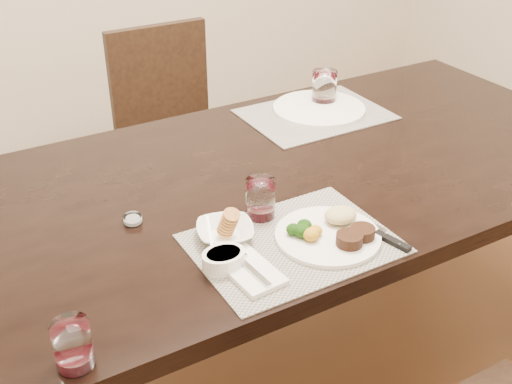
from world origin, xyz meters
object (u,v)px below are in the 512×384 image
wine_glass_near (260,200)px  chair_far (172,127)px  far_plate (319,109)px  dinner_plate (333,232)px  cracker_bowl (225,231)px  steak_knife (385,236)px

wine_glass_near → chair_far: bearing=78.4°
far_plate → chair_far: bearing=113.4°
dinner_plate → far_plate: dinner_plate is taller
wine_glass_near → far_plate: size_ratio=0.32×
cracker_bowl → wine_glass_near: wine_glass_near is taller
cracker_bowl → steak_knife: bearing=-29.7°
chair_far → far_plate: chair_far is taller
chair_far → steak_knife: chair_far is taller
chair_far → far_plate: (0.28, -0.64, 0.26)m
wine_glass_near → steak_knife: bearing=-48.2°
steak_knife → wine_glass_near: 0.31m
dinner_plate → steak_knife: 0.12m
steak_knife → cracker_bowl: size_ratio=1.35×
dinner_plate → wine_glass_near: bearing=116.8°
dinner_plate → wine_glass_near: (-0.10, 0.17, 0.03)m
steak_knife → far_plate: far_plate is taller
chair_far → cracker_bowl: size_ratio=5.34×
chair_far → dinner_plate: size_ratio=3.60×
chair_far → wine_glass_near: bearing=-101.6°
chair_far → dinner_plate: chair_far is taller
chair_far → dinner_plate: (-0.13, -1.28, 0.26)m
dinner_plate → cracker_bowl: (-0.22, 0.12, 0.00)m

